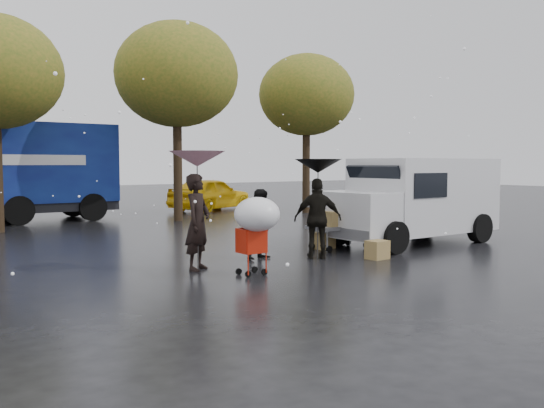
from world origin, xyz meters
TOP-DOWN VIEW (x-y plane):
  - ground at (0.00, 0.00)m, footprint 90.00×90.00m
  - person_pink at (-1.62, 0.98)m, footprint 0.82×0.77m
  - person_middle at (0.13, 1.30)m, footprint 0.84×0.71m
  - person_black at (1.14, 0.63)m, footprint 1.09×0.93m
  - umbrella_pink at (-1.62, 0.98)m, footprint 1.09×1.09m
  - umbrella_black at (1.14, 0.63)m, footprint 1.03×1.03m
  - vendor_cart at (2.59, 1.42)m, footprint 1.52×0.80m
  - shopping_cart at (-1.06, -0.22)m, footprint 0.84×0.84m
  - white_van at (4.81, 1.06)m, footprint 4.91×2.18m
  - blue_truck at (-2.88, 12.88)m, footprint 8.30×2.60m
  - box_ground_near at (2.16, -0.17)m, footprint 0.47×0.38m
  - box_ground_far at (2.24, 1.72)m, footprint 0.52×0.42m
  - yellow_taxi at (5.76, 13.33)m, footprint 4.63×3.20m
  - tree_row at (-0.47, 10.00)m, footprint 21.60×4.40m

SIDE VIEW (x-z plane):
  - ground at x=0.00m, z-range 0.00..0.00m
  - box_ground_far at x=2.24m, z-range 0.00..0.39m
  - box_ground_near at x=2.16m, z-range 0.00..0.40m
  - vendor_cart at x=2.59m, z-range 0.09..1.36m
  - yellow_taxi at x=5.76m, z-range 0.00..1.47m
  - person_middle at x=0.13m, z-range 0.00..1.52m
  - person_black at x=1.14m, z-range 0.00..1.76m
  - person_pink at x=-1.62m, z-range 0.00..1.87m
  - shopping_cart at x=-1.06m, z-range 0.33..1.80m
  - white_van at x=4.81m, z-range 0.06..2.26m
  - blue_truck at x=-2.88m, z-range 0.01..3.51m
  - umbrella_black at x=1.14m, z-range 0.93..3.10m
  - umbrella_pink at x=-1.62m, z-range 1.00..3.32m
  - tree_row at x=-0.47m, z-range 1.46..8.58m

